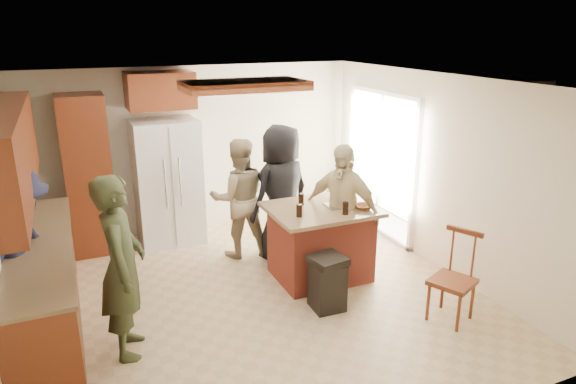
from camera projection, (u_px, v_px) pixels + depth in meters
name	position (u px, v px, depth m)	size (l,w,h in m)	color
room_shell	(460.00, 158.00, 8.85)	(8.00, 5.20, 5.00)	tan
person_front_left	(122.00, 267.00, 4.78)	(0.65, 0.48, 1.79)	#343B22
person_behind_left	(239.00, 198.00, 6.94)	(0.80, 0.49, 1.65)	tan
person_behind_right	(282.00, 193.00, 6.83)	(0.90, 0.59, 1.84)	black
person_side_right	(341.00, 212.00, 6.33)	(1.00, 0.51, 1.71)	#C4B086
person_counter	(24.00, 255.00, 5.07)	(1.14, 0.53, 1.76)	black
left_cabinetry	(33.00, 241.00, 5.22)	(0.64, 3.00, 2.30)	maroon
back_wall_units	(107.00, 154.00, 7.01)	(1.80, 0.60, 2.45)	maroon
refrigerator	(168.00, 182.00, 7.39)	(0.90, 0.76, 1.80)	white
kitchen_island	(321.00, 242.00, 6.40)	(1.28, 1.03, 0.93)	#A63D2A
island_items	(342.00, 204.00, 6.24)	(1.00, 0.68, 0.15)	silver
trash_bin	(327.00, 282.00, 5.71)	(0.41, 0.41, 0.63)	black
spindle_chair	(453.00, 281.00, 5.46)	(0.56, 0.56, 0.99)	maroon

